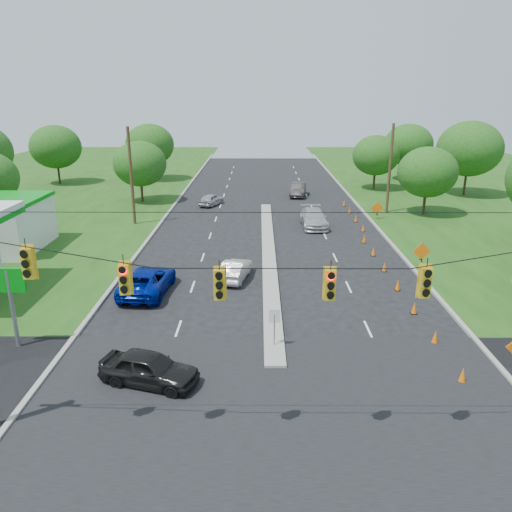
{
  "coord_description": "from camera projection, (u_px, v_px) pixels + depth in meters",
  "views": [
    {
      "loc": [
        -0.76,
        -15.72,
        11.84
      ],
      "look_at": [
        -0.92,
        11.84,
        2.8
      ],
      "focal_mm": 35.0,
      "sensor_mm": 36.0,
      "label": 1
    }
  ],
  "objects": [
    {
      "name": "white_sedan",
      "position": [
        235.0,
        269.0,
        33.11
      ],
      "size": [
        2.23,
        4.27,
        1.34
      ],
      "primitive_type": "imported",
      "rotation": [
        0.0,
        0.0,
        2.93
      ],
      "color": "#C0B3B1",
      "rests_on": "ground"
    },
    {
      "name": "tree_9",
      "position": [
        428.0,
        172.0,
        49.49
      ],
      "size": [
        5.88,
        5.88,
        6.86
      ],
      "color": "black",
      "rests_on": "ground"
    },
    {
      "name": "median",
      "position": [
        269.0,
        254.0,
        38.58
      ],
      "size": [
        1.0,
        34.0,
        0.18
      ],
      "primitive_type": "cube",
      "color": "gray",
      "rests_on": "ground"
    },
    {
      "name": "tree_4",
      "position": [
        56.0,
        147.0,
        66.65
      ],
      "size": [
        6.72,
        6.72,
        7.84
      ],
      "color": "black",
      "rests_on": "ground"
    },
    {
      "name": "tree_11",
      "position": [
        408.0,
        145.0,
        69.23
      ],
      "size": [
        6.72,
        6.72,
        7.84
      ],
      "color": "black",
      "rests_on": "ground"
    },
    {
      "name": "dark_car_receding",
      "position": [
        298.0,
        190.0,
        59.81
      ],
      "size": [
        2.39,
        4.95,
        1.57
      ],
      "primitive_type": "imported",
      "rotation": [
        0.0,
        0.0,
        -0.16
      ],
      "color": "#2E2A29",
      "rests_on": "ground"
    },
    {
      "name": "cross_street",
      "position": [
        279.0,
        426.0,
        18.63
      ],
      "size": [
        160.0,
        14.0,
        0.02
      ],
      "primitive_type": "cube",
      "color": "black",
      "rests_on": "ground"
    },
    {
      "name": "tree_10",
      "position": [
        469.0,
        149.0,
        58.56
      ],
      "size": [
        7.56,
        7.56,
        8.82
      ],
      "color": "black",
      "rests_on": "ground"
    },
    {
      "name": "utility_pole_far_right",
      "position": [
        390.0,
        169.0,
        50.41
      ],
      "size": [
        0.28,
        0.28,
        9.0
      ],
      "primitive_type": "cylinder",
      "color": "#422D1C",
      "rests_on": "ground"
    },
    {
      "name": "silver_car_oncoming",
      "position": [
        211.0,
        200.0,
        54.89
      ],
      "size": [
        2.89,
        4.09,
        1.29
      ],
      "primitive_type": "imported",
      "rotation": [
        0.0,
        0.0,
        2.74
      ],
      "color": "#A2A1A6",
      "rests_on": "ground"
    },
    {
      "name": "blue_pickup",
      "position": [
        148.0,
        281.0,
        30.82
      ],
      "size": [
        2.98,
        5.76,
        1.55
      ],
      "primitive_type": "imported",
      "rotation": [
        0.0,
        0.0,
        3.07
      ],
      "color": "#00148F",
      "rests_on": "ground"
    },
    {
      "name": "cone_6",
      "position": [
        364.0,
        239.0,
        41.28
      ],
      "size": [
        0.32,
        0.32,
        0.7
      ],
      "primitive_type": "cone",
      "color": "orange",
      "rests_on": "ground"
    },
    {
      "name": "cone_8",
      "position": [
        356.0,
        218.0,
        47.92
      ],
      "size": [
        0.32,
        0.32,
        0.7
      ],
      "primitive_type": "cone",
      "color": "orange",
      "rests_on": "ground"
    },
    {
      "name": "silver_car_far",
      "position": [
        314.0,
        218.0,
        46.14
      ],
      "size": [
        2.39,
        5.59,
        1.61
      ],
      "primitive_type": "imported",
      "rotation": [
        0.0,
        0.0,
        0.02
      ],
      "color": "#A8A8A8",
      "rests_on": "ground"
    },
    {
      "name": "cone_7",
      "position": [
        363.0,
        228.0,
        44.6
      ],
      "size": [
        0.32,
        0.32,
        0.7
      ],
      "primitive_type": "cone",
      "color": "orange",
      "rests_on": "ground"
    },
    {
      "name": "tree_5",
      "position": [
        140.0,
        164.0,
        55.36
      ],
      "size": [
        5.88,
        5.88,
        6.86
      ],
      "color": "black",
      "rests_on": "ground"
    },
    {
      "name": "black_sedan",
      "position": [
        149.0,
        369.0,
        21.11
      ],
      "size": [
        4.59,
        2.87,
        1.46
      ],
      "primitive_type": "imported",
      "rotation": [
        0.0,
        0.0,
        1.28
      ],
      "color": "black",
      "rests_on": "ground"
    },
    {
      "name": "cone_1",
      "position": [
        435.0,
        337.0,
        24.65
      ],
      "size": [
        0.32,
        0.32,
        0.7
      ],
      "primitive_type": "cone",
      "color": "orange",
      "rests_on": "ground"
    },
    {
      "name": "tree_12",
      "position": [
        376.0,
        155.0,
        62.8
      ],
      "size": [
        5.88,
        5.88,
        6.86
      ],
      "color": "black",
      "rests_on": "ground"
    },
    {
      "name": "cone_9",
      "position": [
        350.0,
        210.0,
        51.25
      ],
      "size": [
        0.32,
        0.32,
        0.7
      ],
      "primitive_type": "cone",
      "color": "orange",
      "rests_on": "ground"
    },
    {
      "name": "cone_3",
      "position": [
        398.0,
        285.0,
        31.3
      ],
      "size": [
        0.32,
        0.32,
        0.7
      ],
      "primitive_type": "cone",
      "color": "orange",
      "rests_on": "ground"
    },
    {
      "name": "ground",
      "position": [
        279.0,
        426.0,
        18.63
      ],
      "size": [
        160.0,
        160.0,
        0.0
      ],
      "primitive_type": "plane",
      "color": "black",
      "rests_on": "ground"
    },
    {
      "name": "median_sign",
      "position": [
        275.0,
        320.0,
        23.87
      ],
      "size": [
        0.55,
        0.06,
        2.05
      ],
      "color": "gray",
      "rests_on": "ground"
    },
    {
      "name": "tree_6",
      "position": [
        150.0,
        145.0,
        69.43
      ],
      "size": [
        6.72,
        6.72,
        7.84
      ],
      "color": "black",
      "rests_on": "ground"
    },
    {
      "name": "signal_span",
      "position": [
        281.0,
        316.0,
        16.13
      ],
      "size": [
        25.6,
        0.32,
        9.0
      ],
      "color": "#422D1C",
      "rests_on": "ground"
    },
    {
      "name": "utility_pole_far_left",
      "position": [
        131.0,
        177.0,
        45.8
      ],
      "size": [
        0.28,
        0.28,
        9.0
      ],
      "primitive_type": "cylinder",
      "color": "#422D1C",
      "rests_on": "ground"
    },
    {
      "name": "cone_5",
      "position": [
        373.0,
        251.0,
        37.95
      ],
      "size": [
        0.32,
        0.32,
        0.7
      ],
      "primitive_type": "cone",
      "color": "orange",
      "rests_on": "ground"
    },
    {
      "name": "cone_10",
      "position": [
        344.0,
        203.0,
        54.58
      ],
      "size": [
        0.32,
        0.32,
        0.7
      ],
      "primitive_type": "cone",
      "color": "orange",
      "rests_on": "ground"
    },
    {
      "name": "work_sign_2",
      "position": [
        377.0,
        209.0,
        48.63
      ],
      "size": [
        1.27,
        0.58,
        1.37
      ],
      "color": "black",
      "rests_on": "ground"
    },
    {
      "name": "cone_4",
      "position": [
        384.0,
        267.0,
        34.62
      ],
      "size": [
        0.32,
        0.32,
        0.7
      ],
      "primitive_type": "cone",
      "color": "orange",
      "rests_on": "ground"
    },
    {
      "name": "curb_right",
      "position": [
        374.0,
        225.0,
        47.07
      ],
      "size": [
        0.25,
        110.0,
        0.16
      ],
      "primitive_type": "cube",
      "color": "gray",
      "rests_on": "ground"
    },
    {
      "name": "cone_0",
      "position": [
        463.0,
        375.0,
        21.32
      ],
      "size": [
        0.32,
        0.32,
        0.7
      ],
      "primitive_type": "cone",
      "color": "orange",
      "rests_on": "ground"
    },
    {
      "name": "work_sign_1",
      "position": [
        422.0,
        252.0,
        35.33
      ],
      "size": [
        1.27,
        0.58,
        1.37
      ],
      "color": "black",
      "rests_on": "ground"
    },
    {
      "name": "curb_left",
      "position": [
        160.0,
        224.0,
        47.19
      ],
      "size": [
        0.25,
        110.0,
        0.16
      ],
      "primitive_type": "cube",
      "color": "gray",
      "rests_on": "ground"
    },
    {
      "name": "cone_2",
      "position": [
        414.0,
        308.0,
        27.97
      ],
      "size": [
        0.32,
        0.32,
        0.7
      ],
      "primitive_type": "cone",
      "color": "orange",
      "rests_on": "ground"
    }
  ]
}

